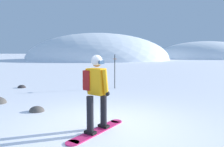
# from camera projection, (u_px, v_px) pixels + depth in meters

# --- Properties ---
(ground_plane) EXTENTS (300.00, 300.00, 0.00)m
(ground_plane) POSITION_uv_depth(u_px,v_px,m) (107.00, 125.00, 5.21)
(ground_plane) COLOR white
(ridge_peak_main) EXTENTS (30.84, 27.76, 11.40)m
(ridge_peak_main) POSITION_uv_depth(u_px,v_px,m) (98.00, 59.00, 47.28)
(ridge_peak_main) COLOR white
(ridge_peak_main) RESTS_ON ground
(ridge_peak_far) EXTENTS (26.14, 23.53, 8.80)m
(ridge_peak_far) POSITION_uv_depth(u_px,v_px,m) (205.00, 58.00, 56.17)
(ridge_peak_far) COLOR white
(ridge_peak_far) RESTS_ON ground
(snowboarder_main) EXTENTS (1.06, 1.63, 1.71)m
(snowboarder_main) POSITION_uv_depth(u_px,v_px,m) (96.00, 91.00, 4.73)
(snowboarder_main) COLOR #D11E5B
(snowboarder_main) RESTS_ON ground
(piste_marker_near) EXTENTS (0.20, 0.20, 1.69)m
(piste_marker_near) POSITION_uv_depth(u_px,v_px,m) (115.00, 68.00, 10.34)
(piste_marker_near) COLOR black
(piste_marker_near) RESTS_ON ground
(rock_dark) EXTENTS (0.46, 0.39, 0.32)m
(rock_dark) POSITION_uv_depth(u_px,v_px,m) (37.00, 111.00, 6.41)
(rock_dark) COLOR #4C4742
(rock_dark) RESTS_ON ground
(rock_mid) EXTENTS (0.41, 0.34, 0.28)m
(rock_mid) POSITION_uv_depth(u_px,v_px,m) (22.00, 88.00, 10.57)
(rock_mid) COLOR #383333
(rock_mid) RESTS_ON ground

